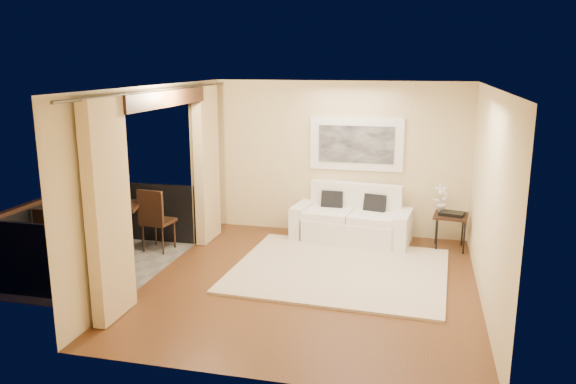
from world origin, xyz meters
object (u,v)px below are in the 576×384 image
(sofa, at_px, (352,221))
(side_table, at_px, (451,218))
(orchid, at_px, (441,198))
(balcony_chair_near, at_px, (46,239))
(balcony_chair_far, at_px, (154,216))
(ice_bucket, at_px, (111,197))
(bistro_table, at_px, (116,210))

(sofa, height_order, side_table, sofa)
(sofa, relative_size, orchid, 4.24)
(orchid, distance_m, balcony_chair_near, 6.13)
(sofa, height_order, balcony_chair_far, balcony_chair_far)
(side_table, height_order, balcony_chair_near, balcony_chair_near)
(sofa, distance_m, balcony_chair_far, 3.32)
(side_table, height_order, balcony_chair_far, balcony_chair_far)
(side_table, height_order, orchid, orchid)
(sofa, relative_size, side_table, 3.50)
(ice_bucket, bearing_deg, orchid, 17.13)
(sofa, distance_m, orchid, 1.54)
(bistro_table, bearing_deg, orchid, 18.32)
(balcony_chair_far, xyz_separation_m, ice_bucket, (-0.64, -0.17, 0.31))
(side_table, xyz_separation_m, balcony_chair_far, (-4.64, -1.27, 0.09))
(orchid, distance_m, bistro_table, 5.27)
(side_table, distance_m, orchid, 0.37)
(orchid, relative_size, bistro_table, 0.56)
(side_table, bearing_deg, bistro_table, -163.55)
(side_table, bearing_deg, orchid, 141.28)
(orchid, height_order, balcony_chair_far, orchid)
(bistro_table, bearing_deg, sofa, 24.53)
(balcony_chair_near, bearing_deg, side_table, 16.95)
(orchid, bearing_deg, balcony_chair_near, -153.43)
(balcony_chair_far, height_order, balcony_chair_near, balcony_chair_far)
(bistro_table, xyz_separation_m, balcony_chair_far, (0.52, 0.25, -0.13))
(sofa, bearing_deg, side_table, 3.26)
(orchid, distance_m, ice_bucket, 5.36)
(side_table, bearing_deg, sofa, 176.80)
(side_table, distance_m, balcony_chair_near, 6.22)
(sofa, relative_size, bistro_table, 2.39)
(bistro_table, distance_m, ice_bucket, 0.23)
(sofa, xyz_separation_m, ice_bucket, (-3.66, -1.54, 0.58))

